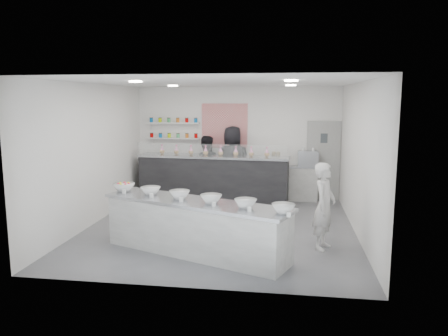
# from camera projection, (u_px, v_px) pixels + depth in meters

# --- Properties ---
(floor) EXTENTS (6.00, 6.00, 0.00)m
(floor) POSITION_uv_depth(u_px,v_px,m) (220.00, 227.00, 9.17)
(floor) COLOR #515156
(floor) RESTS_ON ground
(ceiling) EXTENTS (6.00, 6.00, 0.00)m
(ceiling) POSITION_uv_depth(u_px,v_px,m) (220.00, 82.00, 8.70)
(ceiling) COLOR white
(ceiling) RESTS_ON floor
(back_wall) EXTENTS (5.50, 0.00, 5.50)m
(back_wall) POSITION_uv_depth(u_px,v_px,m) (237.00, 142.00, 11.86)
(back_wall) COLOR white
(back_wall) RESTS_ON floor
(left_wall) EXTENTS (0.00, 6.00, 6.00)m
(left_wall) POSITION_uv_depth(u_px,v_px,m) (93.00, 154.00, 9.33)
(left_wall) COLOR white
(left_wall) RESTS_ON floor
(right_wall) EXTENTS (0.00, 6.00, 6.00)m
(right_wall) POSITION_uv_depth(u_px,v_px,m) (359.00, 159.00, 8.53)
(right_wall) COLOR white
(right_wall) RESTS_ON floor
(back_door) EXTENTS (0.88, 0.04, 2.10)m
(back_door) POSITION_uv_depth(u_px,v_px,m) (323.00, 161.00, 11.57)
(back_door) COLOR gray
(back_door) RESTS_ON floor
(pattern_panel) EXTENTS (1.25, 0.03, 1.20)m
(pattern_panel) POSITION_uv_depth(u_px,v_px,m) (225.00, 126.00, 11.82)
(pattern_panel) COLOR red
(pattern_panel) RESTS_ON back_wall
(jar_shelf_lower) EXTENTS (1.45, 0.22, 0.04)m
(jar_shelf_lower) POSITION_uv_depth(u_px,v_px,m) (174.00, 138.00, 12.00)
(jar_shelf_lower) COLOR silver
(jar_shelf_lower) RESTS_ON back_wall
(jar_shelf_upper) EXTENTS (1.45, 0.22, 0.04)m
(jar_shelf_upper) POSITION_uv_depth(u_px,v_px,m) (174.00, 123.00, 11.94)
(jar_shelf_upper) COLOR silver
(jar_shelf_upper) RESTS_ON back_wall
(preserve_jars) EXTENTS (1.45, 0.10, 0.56)m
(preserve_jars) POSITION_uv_depth(u_px,v_px,m) (173.00, 128.00, 11.94)
(preserve_jars) COLOR #C00100
(preserve_jars) RESTS_ON jar_shelf_lower
(downlight_0) EXTENTS (0.24, 0.24, 0.02)m
(downlight_0) POSITION_uv_depth(u_px,v_px,m) (136.00, 82.00, 7.93)
(downlight_0) COLOR white
(downlight_0) RESTS_ON ceiling
(downlight_1) EXTENTS (0.24, 0.24, 0.02)m
(downlight_1) POSITION_uv_depth(u_px,v_px,m) (291.00, 81.00, 7.52)
(downlight_1) COLOR white
(downlight_1) RESTS_ON ceiling
(downlight_2) EXTENTS (0.24, 0.24, 0.02)m
(downlight_2) POSITION_uv_depth(u_px,v_px,m) (173.00, 86.00, 10.47)
(downlight_2) COLOR white
(downlight_2) RESTS_ON ceiling
(downlight_3) EXTENTS (0.24, 0.24, 0.02)m
(downlight_3) POSITION_uv_depth(u_px,v_px,m) (291.00, 85.00, 10.06)
(downlight_3) COLOR white
(downlight_3) RESTS_ON ceiling
(prep_counter) EXTENTS (3.50, 2.01, 0.94)m
(prep_counter) POSITION_uv_depth(u_px,v_px,m) (195.00, 227.00, 7.55)
(prep_counter) COLOR #A6A6A2
(prep_counter) RESTS_ON floor
(back_bar) EXTENTS (3.98, 0.99, 1.22)m
(back_bar) POSITION_uv_depth(u_px,v_px,m) (213.00, 178.00, 11.42)
(back_bar) COLOR black
(back_bar) RESTS_ON floor
(sneeze_guard) EXTENTS (3.88, 0.28, 0.33)m
(sneeze_guard) POSITION_uv_depth(u_px,v_px,m) (210.00, 151.00, 10.97)
(sneeze_guard) COLOR white
(sneeze_guard) RESTS_ON back_bar
(espresso_ledge) EXTENTS (1.23, 0.39, 0.91)m
(espresso_ledge) POSITION_uv_depth(u_px,v_px,m) (294.00, 183.00, 11.59)
(espresso_ledge) COLOR #A6A6A2
(espresso_ledge) RESTS_ON floor
(espresso_machine) EXTENTS (0.52, 0.36, 0.40)m
(espresso_machine) POSITION_uv_depth(u_px,v_px,m) (308.00, 159.00, 11.43)
(espresso_machine) COLOR #93969E
(espresso_machine) RESTS_ON espresso_ledge
(cup_stacks) EXTENTS (0.24, 0.24, 0.37)m
(cup_stacks) POSITION_uv_depth(u_px,v_px,m) (276.00, 159.00, 11.56)
(cup_stacks) COLOR tan
(cup_stacks) RESTS_ON espresso_ledge
(prep_bowls) EXTENTS (3.53, 1.77, 0.15)m
(prep_bowls) POSITION_uv_depth(u_px,v_px,m) (195.00, 197.00, 7.46)
(prep_bowls) COLOR white
(prep_bowls) RESTS_ON prep_counter
(label_cards) EXTENTS (3.31, 0.04, 0.07)m
(label_cards) POSITION_uv_depth(u_px,v_px,m) (200.00, 206.00, 6.99)
(label_cards) COLOR white
(label_cards) RESTS_ON prep_counter
(cookie_bags) EXTENTS (2.94, 0.33, 0.25)m
(cookie_bags) POSITION_uv_depth(u_px,v_px,m) (213.00, 151.00, 11.31)
(cookie_bags) COLOR #FF89D0
(cookie_bags) RESTS_ON back_bar
(woman_prep) EXTENTS (0.55, 0.67, 1.56)m
(woman_prep) POSITION_uv_depth(u_px,v_px,m) (324.00, 206.00, 7.76)
(woman_prep) COLOR silver
(woman_prep) RESTS_ON floor
(staff_left) EXTENTS (0.91, 0.76, 1.70)m
(staff_left) POSITION_uv_depth(u_px,v_px,m) (206.00, 168.00, 11.69)
(staff_left) COLOR black
(staff_left) RESTS_ON floor
(staff_right) EXTENTS (1.08, 0.81, 1.98)m
(staff_right) POSITION_uv_depth(u_px,v_px,m) (233.00, 163.00, 11.56)
(staff_right) COLOR black
(staff_right) RESTS_ON floor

